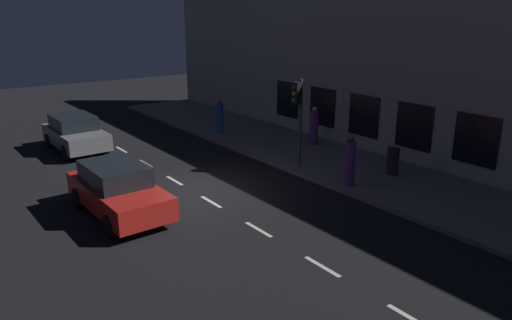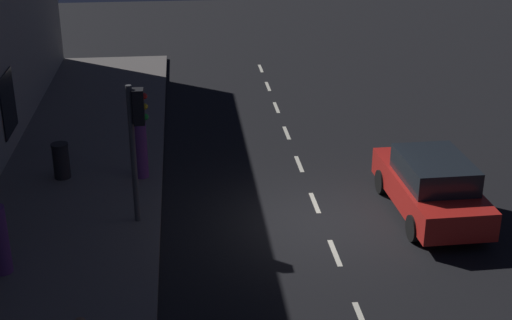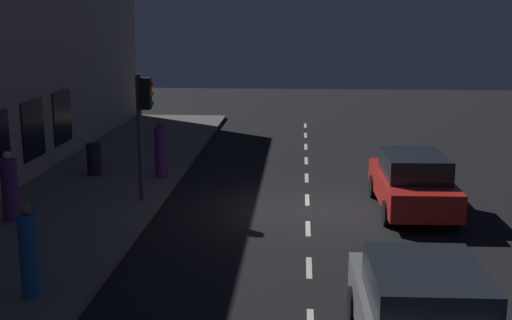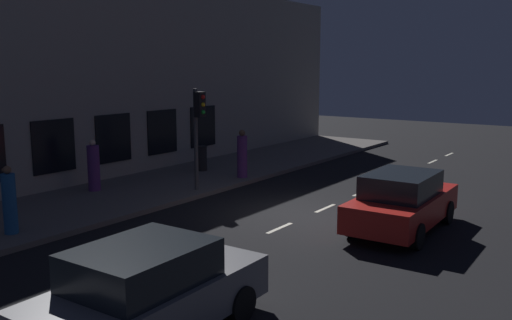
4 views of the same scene
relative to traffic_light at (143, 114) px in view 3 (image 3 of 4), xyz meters
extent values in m
plane|color=black|center=(-4.43, 0.21, -2.53)|extent=(60.00, 60.00, 0.00)
cube|color=#5B5654|center=(1.82, 0.21, -2.45)|extent=(4.50, 32.00, 0.15)
cube|color=black|center=(4.04, -4.94, -0.87)|extent=(0.04, 1.65, 1.81)
cube|color=black|center=(4.04, -2.37, -0.87)|extent=(0.04, 1.65, 1.81)
cube|color=beige|center=(-4.43, -13.79, -2.52)|extent=(0.12, 1.20, 0.01)
cube|color=beige|center=(-4.43, -11.19, -2.52)|extent=(0.12, 1.20, 0.01)
cube|color=beige|center=(-4.43, -8.59, -2.52)|extent=(0.12, 1.20, 0.01)
cube|color=beige|center=(-4.43, -5.99, -2.52)|extent=(0.12, 1.20, 0.01)
cube|color=beige|center=(-4.43, -3.39, -2.52)|extent=(0.12, 1.20, 0.01)
cube|color=beige|center=(-4.43, -0.79, -2.52)|extent=(0.12, 1.20, 0.01)
cube|color=beige|center=(-4.43, 1.81, -2.52)|extent=(0.12, 1.20, 0.01)
cube|color=beige|center=(-4.43, 4.41, -2.52)|extent=(0.12, 1.20, 0.01)
cylinder|color=#424244|center=(0.12, 0.00, -0.65)|extent=(0.14, 0.14, 3.45)
cube|color=black|center=(-0.08, 0.00, 0.55)|extent=(0.26, 0.32, 0.84)
sphere|color=red|center=(-0.22, 0.00, 0.80)|extent=(0.15, 0.15, 0.15)
sphere|color=gold|center=(-0.22, 0.00, 0.55)|extent=(0.15, 0.15, 0.15)
sphere|color=green|center=(-0.22, 0.00, 0.30)|extent=(0.15, 0.15, 0.15)
cube|color=red|center=(-7.19, 0.07, -1.90)|extent=(1.88, 4.31, 0.70)
cube|color=black|center=(-7.19, 0.24, -1.25)|extent=(1.61, 2.26, 0.60)
cylinder|color=black|center=(-6.33, -1.23, -2.21)|extent=(0.24, 0.65, 0.64)
cylinder|color=black|center=(-7.98, -1.27, -2.21)|extent=(0.24, 0.65, 0.64)
cylinder|color=black|center=(-6.40, 1.41, -2.21)|extent=(0.24, 0.65, 0.64)
cylinder|color=black|center=(-8.05, 1.37, -2.21)|extent=(0.24, 0.65, 0.64)
cube|color=black|center=(-6.06, 8.31, -1.25)|extent=(1.65, 2.16, 0.60)
cylinder|color=black|center=(-5.18, 6.89, -2.21)|extent=(0.23, 0.64, 0.64)
cylinder|color=black|center=(-6.89, 6.86, -2.21)|extent=(0.23, 0.64, 0.64)
cylinder|color=#5B2D70|center=(0.12, -2.62, -1.58)|extent=(0.45, 0.45, 1.59)
sphere|color=brown|center=(0.12, -2.62, -0.67)|extent=(0.24, 0.24, 0.24)
cube|color=brown|center=(0.01, -2.60, -0.67)|extent=(0.05, 0.07, 0.07)
cylinder|color=#1E5189|center=(0.59, 6.52, -1.61)|extent=(0.48, 0.48, 1.53)
sphere|color=brown|center=(0.59, 6.52, -0.74)|extent=(0.20, 0.20, 0.20)
cube|color=brown|center=(0.65, 6.60, -0.74)|extent=(0.07, 0.06, 0.06)
cylinder|color=#5B2D70|center=(2.88, 2.10, -1.60)|extent=(0.45, 0.45, 1.54)
sphere|color=beige|center=(2.88, 2.10, -0.73)|extent=(0.20, 0.20, 0.20)
cube|color=beige|center=(2.97, 2.11, -0.73)|extent=(0.04, 0.06, 0.06)
cylinder|color=black|center=(2.31, -2.80, -1.90)|extent=(0.45, 0.45, 0.94)
cylinder|color=black|center=(2.31, -2.80, -1.40)|extent=(0.47, 0.47, 0.06)
camera|label=1|loc=(-11.90, -13.30, 3.42)|focal=33.25mm
camera|label=2|loc=(-1.14, 15.99, 5.90)|focal=50.81mm
camera|label=3|loc=(-4.22, 17.50, 2.60)|focal=46.92mm
camera|label=4|loc=(-12.23, 13.96, 1.78)|focal=38.79mm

